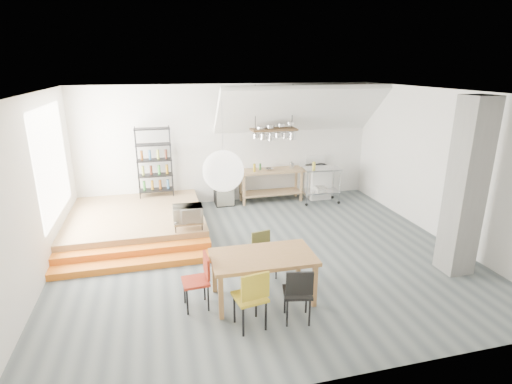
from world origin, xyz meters
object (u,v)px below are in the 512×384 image
object	(u,v)px
stove	(318,181)
dining_table	(263,260)
mini_fridge	(224,189)
rolling_cart	(321,180)

from	to	relation	value
stove	dining_table	size ratio (longest dim) A/B	0.71
mini_fridge	dining_table	bearing A→B (deg)	-92.28
stove	rolling_cart	distance (m)	0.49
stove	rolling_cart	bearing A→B (deg)	-102.37
rolling_cart	mini_fridge	world-z (taller)	rolling_cart
dining_table	stove	bearing A→B (deg)	59.44
stove	dining_table	bearing A→B (deg)	-121.71
dining_table	rolling_cart	bearing A→B (deg)	57.71
stove	rolling_cart	size ratio (longest dim) A/B	1.13
rolling_cart	mini_fridge	size ratio (longest dim) A/B	1.23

